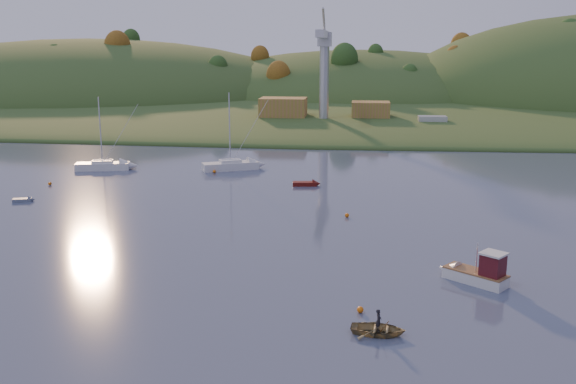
# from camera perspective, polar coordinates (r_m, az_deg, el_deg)

# --- Properties ---
(far_shore) EXTENTS (620.00, 220.00, 1.50)m
(far_shore) POSITION_cam_1_polar(r_m,az_deg,el_deg) (262.30, 4.21, 8.61)
(far_shore) COLOR #23451B
(far_shore) RESTS_ON ground
(shore_slope) EXTENTS (640.00, 150.00, 7.00)m
(shore_slope) POSITION_cam_1_polar(r_m,az_deg,el_deg) (197.62, 3.40, 7.21)
(shore_slope) COLOR #23451B
(shore_slope) RESTS_ON ground
(hill_left) EXTENTS (170.00, 140.00, 44.00)m
(hill_left) POSITION_cam_1_polar(r_m,az_deg,el_deg) (253.16, -17.11, 7.93)
(hill_left) COLOR #23451B
(hill_left) RESTS_ON ground
(hill_center) EXTENTS (140.00, 120.00, 36.00)m
(hill_center) POSITION_cam_1_polar(r_m,az_deg,el_deg) (242.13, 6.40, 8.21)
(hill_center) COLOR #23451B
(hill_center) RESTS_ON ground
(hillside_trees) EXTENTS (280.00, 50.00, 32.00)m
(hillside_trees) POSITION_cam_1_polar(r_m,az_deg,el_deg) (217.50, 3.70, 7.73)
(hillside_trees) COLOR #294C1B
(hillside_trees) RESTS_ON ground
(wharf) EXTENTS (42.00, 16.00, 2.40)m
(wharf) POSITION_cam_1_polar(r_m,az_deg,el_deg) (154.55, 4.35, 6.05)
(wharf) COLOR slate
(wharf) RESTS_ON ground
(shed_west) EXTENTS (11.00, 8.00, 4.80)m
(shed_west) POSITION_cam_1_polar(r_m,az_deg,el_deg) (156.20, -0.42, 7.49)
(shed_west) COLOR olive
(shed_west) RESTS_ON wharf
(shed_east) EXTENTS (9.00, 7.00, 4.00)m
(shed_east) POSITION_cam_1_polar(r_m,az_deg,el_deg) (156.09, 7.36, 7.23)
(shed_east) COLOR olive
(shed_east) RESTS_ON wharf
(dock_crane) EXTENTS (3.20, 28.00, 20.30)m
(dock_crane) POSITION_cam_1_polar(r_m,az_deg,el_deg) (150.01, 3.23, 11.98)
(dock_crane) COLOR #B7B7BC
(dock_crane) RESTS_ON wharf
(fishing_boat) EXTENTS (6.07, 5.40, 3.98)m
(fishing_boat) POSITION_cam_1_polar(r_m,az_deg,el_deg) (56.96, 15.98, -6.81)
(fishing_boat) COLOR silver
(fishing_boat) RESTS_ON ground
(sailboat_near) EXTENTS (8.78, 4.36, 11.69)m
(sailboat_near) POSITION_cam_1_polar(r_m,az_deg,el_deg) (107.45, -16.15, 2.31)
(sailboat_near) COLOR silver
(sailboat_near) RESTS_ON ground
(sailboat_far) EXTENTS (9.19, 6.18, 12.34)m
(sailboat_far) POSITION_cam_1_polar(r_m,az_deg,el_deg) (103.63, -5.14, 2.41)
(sailboat_far) COLOR silver
(sailboat_far) RESTS_ON ground
(canoe) EXTENTS (4.02, 3.03, 0.79)m
(canoe) POSITION_cam_1_polar(r_m,az_deg,el_deg) (45.88, 8.03, -11.99)
(canoe) COLOR olive
(canoe) RESTS_ON ground
(paddler) EXTENTS (0.43, 0.62, 1.61)m
(paddler) POSITION_cam_1_polar(r_m,az_deg,el_deg) (45.71, 8.04, -11.52)
(paddler) COLOR black
(paddler) RESTS_ON ground
(red_tender) EXTENTS (4.11, 1.84, 1.35)m
(red_tender) POSITION_cam_1_polar(r_m,az_deg,el_deg) (91.66, 1.97, 0.74)
(red_tender) COLOR #56100C
(red_tender) RESTS_ON ground
(grey_dinghy) EXTENTS (2.90, 1.86, 1.02)m
(grey_dinghy) POSITION_cam_1_polar(r_m,az_deg,el_deg) (89.01, -22.22, -0.64)
(grey_dinghy) COLOR slate
(grey_dinghy) RESTS_ON ground
(work_vessel) EXTENTS (14.97, 5.78, 3.81)m
(work_vessel) POSITION_cam_1_polar(r_m,az_deg,el_deg) (151.30, 12.67, 5.69)
(work_vessel) COLOR slate
(work_vessel) RESTS_ON ground
(buoy_0) EXTENTS (0.50, 0.50, 0.50)m
(buoy_0) POSITION_cam_1_polar(r_m,az_deg,el_deg) (49.19, 6.44, -10.35)
(buoy_0) COLOR orange
(buoy_0) RESTS_ON ground
(buoy_1) EXTENTS (0.50, 0.50, 0.50)m
(buoy_1) POSITION_cam_1_polar(r_m,az_deg,el_deg) (75.08, 5.27, -2.08)
(buoy_1) COLOR orange
(buoy_1) RESTS_ON ground
(buoy_2) EXTENTS (0.50, 0.50, 0.50)m
(buoy_2) POSITION_cam_1_polar(r_m,az_deg,el_deg) (98.00, -20.41, 0.71)
(buoy_2) COLOR orange
(buoy_2) RESTS_ON ground
(buoy_3) EXTENTS (0.50, 0.50, 0.50)m
(buoy_3) POSITION_cam_1_polar(r_m,az_deg,el_deg) (101.39, -6.56, 1.83)
(buoy_3) COLOR orange
(buoy_3) RESTS_ON ground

